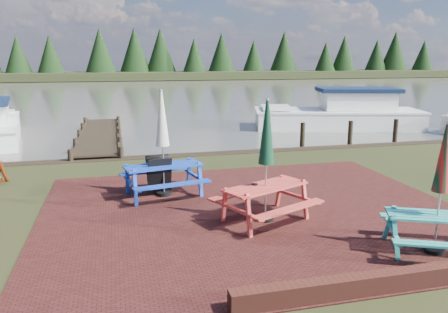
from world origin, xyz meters
TOP-DOWN VIEW (x-y plane):
  - ground at (0.00, 0.00)m, footprint 120.00×120.00m
  - paving at (0.00, 1.00)m, footprint 9.00×7.50m
  - water at (0.00, 37.00)m, footprint 120.00×60.00m
  - far_treeline at (0.00, 66.00)m, footprint 120.00×10.00m
  - picnic_table_teal at (2.36, -1.68)m, footprint 2.07×1.98m
  - picnic_table_red at (0.06, 0.45)m, footprint 2.27×2.17m
  - picnic_table_blue at (-1.76, 2.64)m, footprint 2.11×1.95m
  - chalkboard at (-1.86, 2.80)m, footprint 0.61×0.64m
  - jetty at (-3.50, 11.28)m, footprint 1.76×9.08m
  - boat_near at (8.16, 12.22)m, footprint 8.63×4.87m

SIDE VIEW (x-z plane):
  - ground at x=0.00m, z-range 0.00..0.00m
  - water at x=0.00m, z-range -0.01..0.01m
  - paving at x=0.00m, z-range 0.00..0.02m
  - jetty at x=-3.50m, z-range -0.39..0.61m
  - boat_near at x=8.16m, z-range -0.65..1.57m
  - chalkboard at x=-1.86m, z-range 0.02..0.95m
  - picnic_table_teal at x=2.36m, z-range -0.34..1.91m
  - picnic_table_red at x=0.06m, z-range -0.37..2.10m
  - picnic_table_blue at x=-1.76m, z-range -0.38..2.16m
  - far_treeline at x=0.00m, z-range -0.77..7.33m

